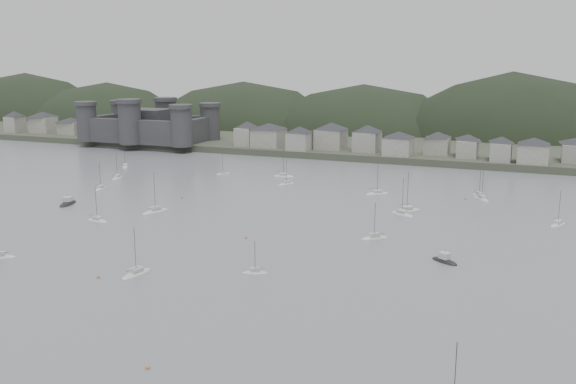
% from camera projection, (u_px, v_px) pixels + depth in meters
% --- Properties ---
extents(ground, '(900.00, 900.00, 0.00)m').
position_uv_depth(ground, '(136.00, 301.00, 116.49)').
color(ground, slate).
rests_on(ground, ground).
extents(far_shore_land, '(900.00, 250.00, 3.00)m').
position_uv_depth(far_shore_land, '(424.00, 130.00, 383.32)').
color(far_shore_land, '#383D2D').
rests_on(far_shore_land, ground).
extents(forested_ridge, '(851.55, 103.94, 102.57)m').
position_uv_depth(forested_ridge, '(423.00, 157.00, 361.02)').
color(forested_ridge, black).
rests_on(forested_ridge, ground).
extents(castle, '(66.00, 43.00, 20.00)m').
position_uv_depth(castle, '(149.00, 125.00, 321.36)').
color(castle, '#363639').
rests_on(castle, far_shore_land).
extents(waterfront_town, '(451.48, 28.46, 12.92)m').
position_uv_depth(waterfront_town, '(497.00, 145.00, 262.03)').
color(waterfront_town, gray).
rests_on(waterfront_town, far_shore_land).
extents(sailboat_lead, '(6.29, 6.86, 9.70)m').
position_uv_depth(sailboat_lead, '(479.00, 196.00, 205.17)').
color(sailboat_lead, silver).
rests_on(sailboat_lead, ground).
extents(moored_fleet, '(213.16, 150.77, 13.18)m').
position_uv_depth(moored_fleet, '(232.00, 219.00, 175.78)').
color(moored_fleet, silver).
rests_on(moored_fleet, ground).
extents(motor_launch_near, '(7.16, 5.86, 3.67)m').
position_uv_depth(motor_launch_near, '(445.00, 261.00, 138.99)').
color(motor_launch_near, black).
rests_on(motor_launch_near, ground).
extents(motor_launch_far, '(5.53, 9.59, 4.14)m').
position_uv_depth(motor_launch_far, '(68.00, 203.00, 194.02)').
color(motor_launch_far, black).
rests_on(motor_launch_far, ground).
extents(mooring_buoys, '(169.41, 138.57, 0.70)m').
position_uv_depth(mooring_buoys, '(234.00, 231.00, 163.18)').
color(mooring_buoys, '#BC6F3E').
rests_on(mooring_buoys, ground).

